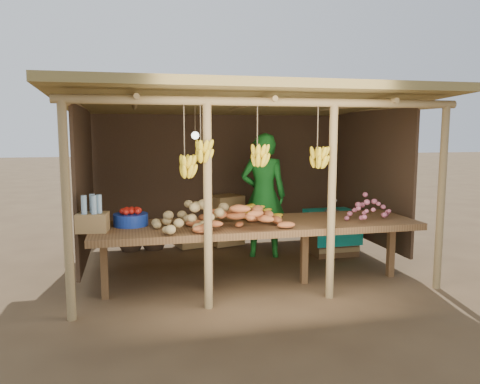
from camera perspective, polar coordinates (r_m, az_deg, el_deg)
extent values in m
plane|color=brown|center=(6.73, 0.00, -8.90)|extent=(60.00, 60.00, 0.00)
cylinder|color=#9D8051|center=(4.89, -20.36, -2.38)|extent=(0.09, 0.09, 2.20)
cylinder|color=#9D8051|center=(6.03, 23.33, -0.74)|extent=(0.09, 0.09, 2.20)
cylinder|color=#9D8051|center=(7.85, -17.70, 1.29)|extent=(0.09, 0.09, 2.20)
cylinder|color=#9D8051|center=(8.61, 11.41, 2.01)|extent=(0.09, 0.09, 2.20)
cylinder|color=#9D8051|center=(4.92, -3.95, -1.88)|extent=(0.09, 0.09, 2.20)
cylinder|color=#9D8051|center=(5.32, 11.11, -1.29)|extent=(0.09, 0.09, 2.20)
cylinder|color=#9D8051|center=(5.02, 3.99, 10.91)|extent=(4.40, 0.09, 0.09)
cylinder|color=#9D8051|center=(7.93, -2.52, 9.65)|extent=(4.40, 0.09, 0.09)
cube|color=olive|center=(6.47, 0.00, 10.95)|extent=(4.70, 3.50, 0.28)
cube|color=#432F1F|center=(7.94, -2.45, 2.50)|extent=(4.20, 0.04, 1.98)
cube|color=#432F1F|center=(6.55, -18.43, 1.07)|extent=(0.04, 2.40, 1.98)
cube|color=#432F1F|center=(7.43, 15.45, 1.90)|extent=(0.04, 2.40, 1.98)
cube|color=brown|center=(5.65, 2.21, -4.14)|extent=(3.90, 1.05, 0.08)
cube|color=brown|center=(5.56, -16.21, -8.87)|extent=(0.08, 0.08, 0.72)
cube|color=brown|center=(5.62, -3.78, -8.41)|extent=(0.08, 0.08, 0.72)
cube|color=brown|center=(5.93, 7.84, -7.62)|extent=(0.08, 0.08, 0.72)
cube|color=brown|center=(6.45, 17.91, -6.69)|extent=(0.08, 0.08, 0.72)
cylinder|color=navy|center=(5.60, -13.18, -3.29)|extent=(0.40, 0.40, 0.14)
cube|color=olive|center=(5.38, -17.53, -3.54)|extent=(0.36, 0.30, 0.21)
imported|color=#186F21|center=(7.03, 2.88, -0.43)|extent=(0.77, 0.61, 1.86)
cube|color=brown|center=(7.41, 11.12, -5.07)|extent=(0.67, 0.57, 0.61)
cube|color=#0D988C|center=(7.35, 11.19, -2.51)|extent=(0.75, 0.65, 0.06)
cube|color=olive|center=(7.82, -1.76, -4.88)|extent=(0.62, 0.56, 0.41)
cube|color=olive|center=(7.74, -1.77, -1.94)|extent=(0.62, 0.56, 0.41)
cube|color=olive|center=(7.73, -5.85, -5.06)|extent=(0.62, 0.56, 0.41)
ellipsoid|color=#432F1F|center=(7.67, -13.20, -5.26)|extent=(0.40, 0.40, 0.54)
ellipsoid|color=#432F1F|center=(7.68, -10.50, -5.17)|extent=(0.40, 0.40, 0.54)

